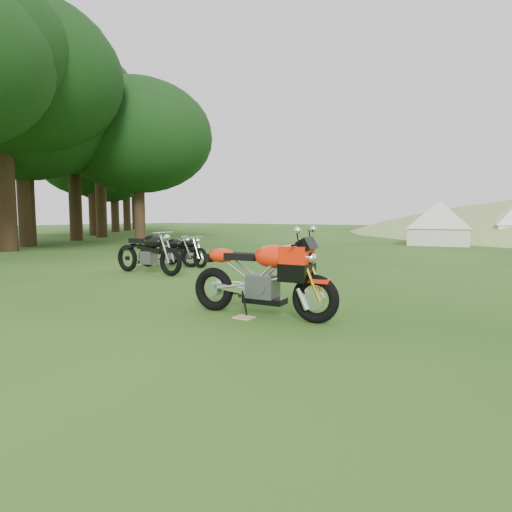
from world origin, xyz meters
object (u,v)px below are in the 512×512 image
Objects in this scene: vintage_moto_a at (169,250)px; vintage_moto_c at (148,251)px; plywood_board at (244,317)px; sport_motorcycle at (261,271)px; vintage_moto_d at (186,250)px; tent_left at (439,221)px.

vintage_moto_a is 1.43m from vintage_moto_c.
plywood_board is at bearing -28.14° from vintage_moto_c.
sport_motorcycle is 6.33m from vintage_moto_a.
vintage_moto_d is 14.17m from tent_left.
plywood_board is 0.15× the size of vintage_moto_d.
sport_motorcycle is 17.41m from tent_left.
vintage_moto_c is at bearing 151.93° from plywood_board.
vintage_moto_d is at bearing 100.66° from vintage_moto_c.
sport_motorcycle is 6.33m from vintage_moto_d.
vintage_moto_d is (0.27, 0.36, -0.01)m from vintage_moto_a.
vintage_moto_c is (0.59, -1.30, 0.10)m from vintage_moto_a.
vintage_moto_a reaches higher than vintage_moto_d.
plywood_board is 6.37m from vintage_moto_d.
vintage_moto_a is (-5.14, 3.73, 0.45)m from plywood_board.
vintage_moto_d is at bearing 137.10° from sport_motorcycle.
sport_motorcycle is 5.18m from vintage_moto_c.
vintage_moto_a is at bearing 144.01° from plywood_board.
sport_motorcycle reaches higher than plywood_board.
sport_motorcycle is 1.01× the size of vintage_moto_c.
sport_motorcycle reaches higher than vintage_moto_a.
vintage_moto_c is 1.22× the size of vintage_moto_d.
vintage_moto_a is at bearing 114.16° from vintage_moto_c.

